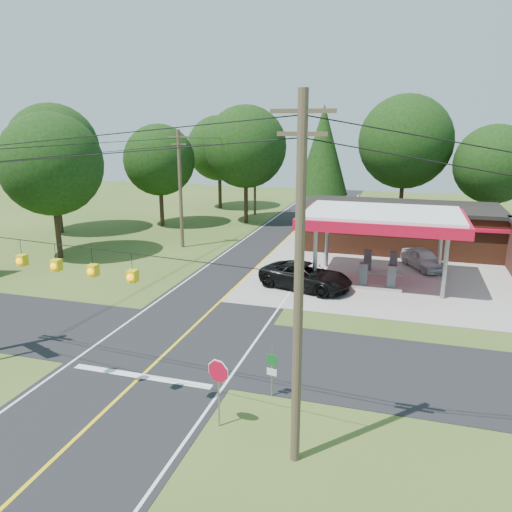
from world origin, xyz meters
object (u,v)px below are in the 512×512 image
(gas_canopy, at_px, (382,220))
(octagonal_stop_sign, at_px, (218,377))
(suv_car, at_px, (306,276))
(sedan_car, at_px, (423,259))

(gas_canopy, bearing_deg, octagonal_stop_sign, -103.31)
(gas_canopy, height_order, octagonal_stop_sign, gas_canopy)
(suv_car, relative_size, octagonal_stop_sign, 2.30)
(gas_canopy, height_order, sedan_car, gas_canopy)
(sedan_car, distance_m, octagonal_stop_sign, 24.24)
(gas_canopy, relative_size, suv_car, 1.75)
(suv_car, distance_m, sedan_car, 10.26)
(sedan_car, bearing_deg, octagonal_stop_sign, -136.74)
(suv_car, bearing_deg, octagonal_stop_sign, -164.31)
(gas_canopy, height_order, suv_car, gas_canopy)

